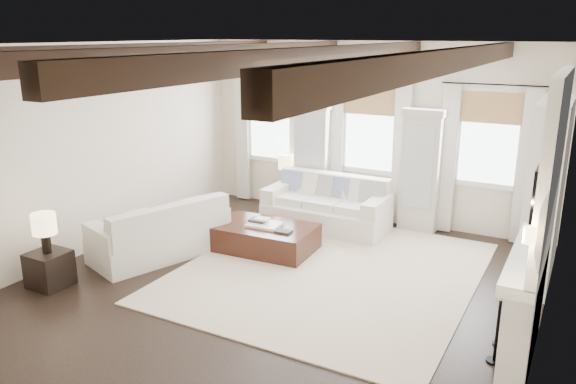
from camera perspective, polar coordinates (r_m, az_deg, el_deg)
The scene contains 16 objects.
ground at distance 7.50m, azimuth -2.35°, elevation -10.51°, with size 7.50×7.50×0.00m, color black.
room_shell at distance 7.33m, azimuth 6.15°, elevation 4.43°, with size 6.54×7.54×3.22m.
area_rug at distance 8.22m, azimuth 4.23°, elevation -8.02°, with size 3.96×4.47×0.02m, color beige.
sofa_back at distance 9.90m, azimuth 4.03°, elevation -1.51°, with size 2.15×0.98×0.92m.
sofa_left at distance 8.83m, azimuth -12.64°, elevation -4.17°, with size 1.56×2.26×0.89m.
ottoman at distance 8.91m, azimuth -2.44°, elevation -4.66°, with size 1.57×0.98×0.41m, color black.
tray at distance 8.81m, azimuth -2.40°, elevation -3.33°, with size 0.50×0.38×0.04m, color white.
book_lower at distance 8.90m, azimuth -3.05°, elevation -2.87°, with size 0.26×0.20×0.04m, color #262628.
book_upper at distance 8.84m, azimuth -2.64°, elevation -2.75°, with size 0.22×0.17×0.03m, color beige.
book_loose at distance 8.53m, azimuth -0.45°, elevation -4.03°, with size 0.24×0.18×0.03m, color #262628.
side_table_front at distance 8.34m, azimuth -23.06°, elevation -7.21°, with size 0.49×0.49×0.49m, color black.
lamp_front at distance 8.13m, azimuth -23.53°, elevation -3.20°, with size 0.32×0.32×0.55m.
side_table_back at distance 10.94m, azimuth -0.14°, elevation -0.35°, with size 0.36×0.36×0.54m, color black.
lamp_back at distance 10.78m, azimuth -0.14°, elevation 2.95°, with size 0.32×0.32×0.56m.
candlestick_near at distance 6.37m, azimuth 20.48°, elevation -13.24°, with size 0.17×0.17×0.83m.
candlestick_far at distance 6.71m, azimuth 20.95°, elevation -11.94°, with size 0.16×0.16×0.78m.
Camera 1 is at (3.47, -5.75, 3.34)m, focal length 35.00 mm.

